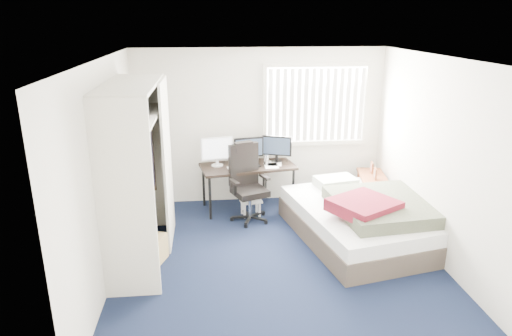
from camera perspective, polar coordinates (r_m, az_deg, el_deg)
The scene contains 10 objects.
ground at distance 5.92m, azimuth 2.74°, elevation -11.42°, with size 4.20×4.20×0.00m, color black.
room_shell at distance 5.33m, azimuth 2.99°, elevation 2.82°, with size 4.20×4.20×4.20m.
window_assembly at distance 7.44m, azimuth 7.50°, elevation 7.83°, with size 1.72×0.09×1.32m.
closet at distance 5.64m, azimuth -14.51°, elevation 1.44°, with size 0.64×1.84×2.22m.
desk at distance 7.19m, azimuth -1.06°, elevation 0.66°, with size 1.55×0.93×1.18m.
office_chair at distance 6.88m, azimuth -1.05°, elevation -2.83°, with size 0.71×0.71×1.18m.
footstool at distance 7.07m, azimuth -0.66°, elevation -4.41°, with size 0.36×0.30×0.26m.
nightstand at distance 7.51m, azimuth 14.35°, elevation -1.37°, with size 0.52×0.85×0.72m.
bed at distance 6.50m, azimuth 13.33°, elevation -6.12°, with size 2.05×2.47×0.71m.
pine_box at distance 5.99m, azimuth -13.53°, elevation -9.71°, with size 0.44×0.33×0.33m, color #A18C50.
Camera 1 is at (-0.80, -5.08, 2.93)m, focal length 32.00 mm.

